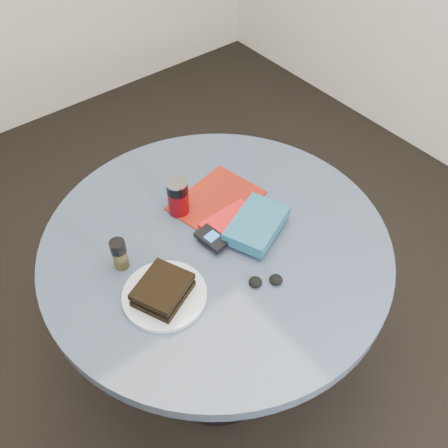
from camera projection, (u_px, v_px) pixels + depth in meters
ground at (218, 365)px, 1.97m from camera, size 4.00×4.00×0.00m
table at (216, 275)px, 1.54m from camera, size 1.00×1.00×0.75m
plate at (165, 295)px, 1.28m from camera, size 0.27×0.27×0.01m
sandwich at (163, 290)px, 1.26m from camera, size 0.17×0.16×0.05m
soda_can at (178, 197)px, 1.46m from camera, size 0.06×0.06×0.12m
pepper_grinder at (119, 254)px, 1.32m from camera, size 0.05×0.05×0.10m
magazine at (216, 201)px, 1.53m from camera, size 0.29×0.24×0.00m
red_book at (232, 223)px, 1.45m from camera, size 0.17×0.11×0.01m
novel at (257, 224)px, 1.41m from camera, size 0.22×0.19×0.04m
mp3_player at (212, 238)px, 1.39m from camera, size 0.06×0.10×0.02m
headphones at (266, 281)px, 1.31m from camera, size 0.10×0.08×0.02m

